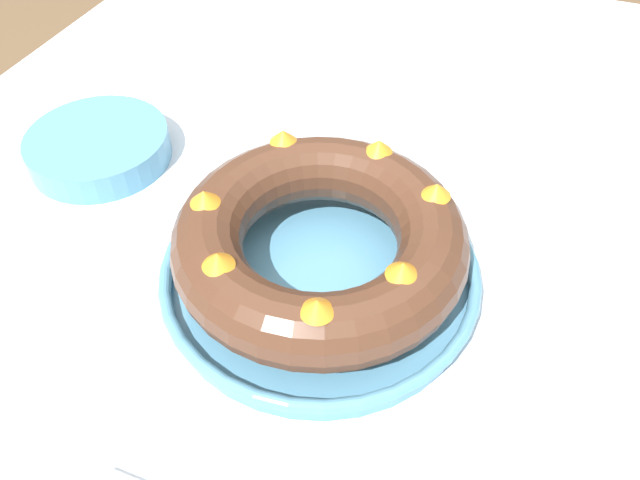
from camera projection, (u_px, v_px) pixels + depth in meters
The scene contains 4 objects.
dining_table at pixel (340, 334), 0.67m from camera, with size 1.49×1.16×0.76m.
serving_dish at pixel (320, 274), 0.60m from camera, with size 0.31×0.31×0.03m.
bundt_cake at pixel (320, 240), 0.57m from camera, with size 0.27×0.27×0.08m.
side_bowl at pixel (99, 147), 0.74m from camera, with size 0.17×0.17×0.03m, color #518EB2.
Camera 1 is at (-0.37, -0.12, 1.24)m, focal length 35.00 mm.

